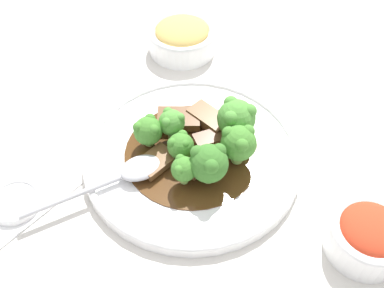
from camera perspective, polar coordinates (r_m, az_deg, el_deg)
name	(u,v)px	position (r m, az deg, el deg)	size (l,w,h in m)	color
ground_plane	(192,160)	(0.63, 0.00, -2.03)	(4.00, 4.00, 0.00)	silver
main_plate	(192,155)	(0.62, 0.00, -1.45)	(0.30, 0.30, 0.02)	white
beef_strip_0	(156,161)	(0.60, -4.63, -2.20)	(0.06, 0.04, 0.01)	brown
beef_strip_1	(198,161)	(0.60, 0.73, -2.18)	(0.05, 0.05, 0.01)	brown
beef_strip_2	(209,118)	(0.65, 2.14, 3.28)	(0.04, 0.07, 0.02)	brown
beef_strip_3	(211,138)	(0.62, 2.47, 0.71)	(0.05, 0.05, 0.01)	#56331E
beef_strip_4	(179,119)	(0.65, -1.72, 3.20)	(0.07, 0.07, 0.01)	brown
broccoli_floret_0	(184,169)	(0.56, -1.04, -3.17)	(0.03, 0.03, 0.04)	#7FA84C
broccoli_floret_1	(239,143)	(0.58, 5.95, 0.15)	(0.05, 0.05, 0.06)	#7FA84C
broccoli_floret_2	(148,130)	(0.61, -5.62, 1.73)	(0.04, 0.04, 0.05)	#7FA84C
broccoli_floret_3	(172,122)	(0.61, -2.60, 2.76)	(0.04, 0.04, 0.05)	#7FA84C
broccoli_floret_4	(209,163)	(0.56, 2.16, -2.41)	(0.05, 0.05, 0.06)	#8EB756
broccoli_floret_5	(181,145)	(0.59, -1.45, -0.19)	(0.04, 0.04, 0.04)	#7FA84C
broccoli_floret_6	(236,118)	(0.61, 5.66, 3.34)	(0.05, 0.05, 0.06)	#7FA84C
serving_spoon	(130,172)	(0.59, -7.89, -3.59)	(0.18, 0.11, 0.01)	#B7B7BC
side_bowl_kimchi	(368,237)	(0.57, 21.42, -10.91)	(0.09, 0.09, 0.06)	white
side_bowl_appetizer	(182,37)	(0.80, -1.26, 13.41)	(0.12, 0.12, 0.05)	white
sauce_dish	(15,202)	(0.62, -21.56, -6.88)	(0.07, 0.07, 0.01)	white
paper_napkin	(18,196)	(0.63, -21.27, -6.18)	(0.15, 0.11, 0.01)	white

